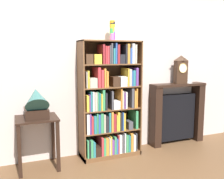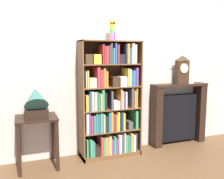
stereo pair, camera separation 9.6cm
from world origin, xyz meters
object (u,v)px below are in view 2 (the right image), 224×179
gramophone (36,103)px  fireplace_mantel (178,114)px  teacup_with_saucer (190,82)px  cup_stack (112,31)px  mantel_clock (182,70)px  bookshelf (110,105)px  side_table_left (37,130)px

gramophone → fireplace_mantel: gramophone is taller
gramophone → teacup_with_saucer: bearing=4.1°
cup_stack → gramophone: (-1.07, -0.13, -0.93)m
mantel_clock → bookshelf: bearing=-176.8°
side_table_left → mantel_clock: bearing=2.9°
cup_stack → side_table_left: bearing=-176.3°
mantel_clock → cup_stack: bearing=-177.9°
teacup_with_saucer → gramophone: bearing=-175.9°
fireplace_mantel → teacup_with_saucer: 0.57m
gramophone → mantel_clock: size_ratio=1.03×
teacup_with_saucer → fireplace_mantel: bearing=175.0°
mantel_clock → teacup_with_saucer: (0.17, 0.00, -0.21)m
side_table_left → teacup_with_saucer: 2.52m
bookshelf → side_table_left: bookshelf is taller
cup_stack → teacup_with_saucer: size_ratio=2.08×
cup_stack → fireplace_mantel: (1.19, 0.07, -1.31)m
mantel_clock → teacup_with_saucer: size_ratio=3.40×
bookshelf → teacup_with_saucer: 1.47m
bookshelf → fireplace_mantel: bookshelf is taller
bookshelf → side_table_left: bearing=-177.6°
cup_stack → side_table_left: size_ratio=0.41×
side_table_left → gramophone: gramophone is taller
side_table_left → gramophone: size_ratio=1.44×
side_table_left → gramophone: (-0.00, -0.06, 0.38)m
fireplace_mantel → mantel_clock: 0.74m
side_table_left → gramophone: 0.38m
gramophone → bookshelf: bearing=5.8°
bookshelf → cup_stack: bearing=26.5°
cup_stack → teacup_with_saucer: bearing=2.0°
side_table_left → mantel_clock: size_ratio=1.49×
fireplace_mantel → mantel_clock: size_ratio=2.21×
teacup_with_saucer → bookshelf: bearing=-177.1°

